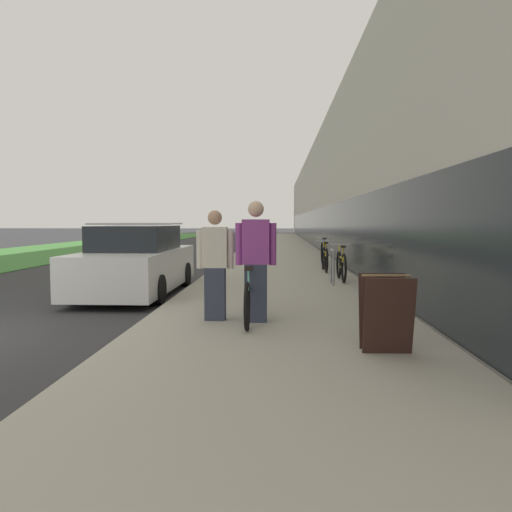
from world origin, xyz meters
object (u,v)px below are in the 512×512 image
(cruiser_bike_nearest, at_px, (341,265))
(sandwich_board_sign, at_px, (386,313))
(bike_rack_hoop, at_px, (332,263))
(parked_sedan_curbside, at_px, (137,263))
(person_rider, at_px, (256,261))
(tandem_bicycle, at_px, (251,294))
(person_bystander, at_px, (215,265))
(cruiser_bike_middle, at_px, (325,259))
(cruiser_bike_farthest, at_px, (324,253))

(cruiser_bike_nearest, distance_m, sandwich_board_sign, 7.00)
(bike_rack_hoop, xyz_separation_m, parked_sedan_curbside, (-4.49, -0.80, 0.06))
(person_rider, distance_m, bike_rack_hoop, 4.77)
(tandem_bicycle, xyz_separation_m, parked_sedan_curbside, (-2.77, 3.33, 0.20))
(person_rider, xyz_separation_m, person_bystander, (-0.63, 0.10, -0.07))
(bike_rack_hoop, distance_m, cruiser_bike_middle, 3.22)
(person_rider, distance_m, cruiser_bike_farthest, 10.18)
(bike_rack_hoop, height_order, cruiser_bike_middle, cruiser_bike_middle)
(tandem_bicycle, xyz_separation_m, person_rider, (0.09, -0.34, 0.54))
(tandem_bicycle, xyz_separation_m, person_bystander, (-0.53, -0.24, 0.47))
(person_bystander, relative_size, cruiser_bike_nearest, 0.96)
(cruiser_bike_nearest, relative_size, parked_sedan_curbside, 0.37)
(parked_sedan_curbside, bearing_deg, person_bystander, -57.90)
(bike_rack_hoop, height_order, sandwich_board_sign, sandwich_board_sign)
(person_bystander, height_order, cruiser_bike_farthest, person_bystander)
(tandem_bicycle, distance_m, parked_sedan_curbside, 4.34)
(tandem_bicycle, height_order, cruiser_bike_nearest, cruiser_bike_nearest)
(person_bystander, distance_m, sandwich_board_sign, 2.85)
(person_rider, xyz_separation_m, sandwich_board_sign, (1.58, -1.66, -0.46))
(cruiser_bike_middle, bearing_deg, person_rider, -102.82)
(person_rider, bearing_deg, bike_rack_hoop, 70.01)
(bike_rack_hoop, relative_size, cruiser_bike_middle, 0.50)
(cruiser_bike_farthest, xyz_separation_m, sandwich_board_sign, (-0.34, -11.65, 0.05))
(cruiser_bike_nearest, relative_size, cruiser_bike_middle, 1.03)
(person_bystander, height_order, bike_rack_hoop, person_bystander)
(cruiser_bike_nearest, bearing_deg, sandwich_board_sign, -93.00)
(cruiser_bike_middle, relative_size, sandwich_board_sign, 1.87)
(sandwich_board_sign, bearing_deg, parked_sedan_curbside, 129.81)
(person_rider, relative_size, cruiser_bike_farthest, 1.02)
(tandem_bicycle, xyz_separation_m, cruiser_bike_middle, (1.84, 7.34, 0.01))
(tandem_bicycle, distance_m, bike_rack_hoop, 4.47)
(person_bystander, xyz_separation_m, cruiser_bike_middle, (2.37, 7.58, -0.46))
(tandem_bicycle, relative_size, bike_rack_hoop, 3.15)
(person_rider, xyz_separation_m, cruiser_bike_middle, (1.75, 7.68, -0.53))
(parked_sedan_curbside, bearing_deg, bike_rack_hoop, 10.06)
(sandwich_board_sign, bearing_deg, person_bystander, 141.35)
(cruiser_bike_middle, relative_size, parked_sedan_curbside, 0.36)
(bike_rack_hoop, relative_size, parked_sedan_curbside, 0.18)
(tandem_bicycle, relative_size, person_rider, 1.47)
(person_rider, bearing_deg, tandem_bicycle, 105.20)
(cruiser_bike_nearest, distance_m, parked_sedan_curbside, 5.09)
(cruiser_bike_middle, height_order, sandwich_board_sign, cruiser_bike_middle)
(parked_sedan_curbside, bearing_deg, person_rider, -52.02)
(tandem_bicycle, height_order, cruiser_bike_middle, cruiser_bike_middle)
(cruiser_bike_farthest, bearing_deg, cruiser_bike_nearest, -89.69)
(sandwich_board_sign, bearing_deg, cruiser_bike_middle, 88.97)
(person_rider, bearing_deg, cruiser_bike_nearest, 69.92)
(tandem_bicycle, relative_size, person_bystander, 1.59)
(cruiser_bike_middle, distance_m, parked_sedan_curbside, 6.12)
(person_rider, xyz_separation_m, cruiser_bike_nearest, (1.95, 5.32, -0.52))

